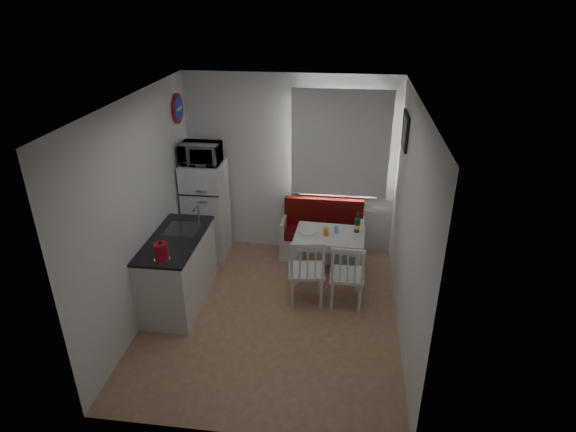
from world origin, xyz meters
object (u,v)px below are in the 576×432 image
Objects in this scene: dining_table at (330,239)px; chair_right at (347,271)px; fridge at (206,209)px; microwave at (201,153)px; kitchen_counter at (178,269)px; kettle at (161,252)px; chair_left at (306,266)px; wine_bottle at (357,222)px; bench at (322,239)px.

chair_right reaches higher than dining_table.
microwave reaches higher than fridge.
dining_table is (1.83, 0.76, 0.15)m from kitchen_counter.
kettle is at bearing -89.01° from microwave.
microwave reaches higher than dining_table.
kitchen_counter reaches higher than chair_left.
microwave is 1.82m from kettle.
dining_table is 0.71m from chair_right.
wine_bottle is at bearing 33.16° from kettle.
dining_table is 2.10m from microwave.
kettle reaches higher than chair_right.
kitchen_counter is 1.98m from dining_table.
kitchen_counter is at bearing -141.59° from bench.
microwave is 2.31m from wine_bottle.
wine_bottle reaches higher than dining_table.
chair_left is at bearing 22.24° from kettle.
dining_table is 1.87× the size of chair_left.
chair_right is (0.37, -1.26, 0.26)m from bench.
microwave is (-2.06, 1.10, 1.02)m from chair_right.
kitchen_counter reaches higher than dining_table.
wine_bottle is (2.18, 0.86, 0.37)m from kitchen_counter.
dining_table is 1.97× the size of chair_right.
wine_bottle is (2.16, -0.39, 0.11)m from fridge.
kettle is 2.55m from wine_bottle.
bench is at bearing 76.05° from chair_left.
wine_bottle is (0.10, 0.76, 0.28)m from chair_right.
chair_right is (0.25, -0.66, -0.06)m from dining_table.
chair_right is 0.82m from wine_bottle.
bench is at bearing 48.75° from kettle.
chair_right is (2.08, 0.09, 0.09)m from kitchen_counter.
fridge is 2.69× the size of microwave.
kitchen_counter is 2.49× the size of microwave.
microwave reaches higher than bench.
wine_bottle is (0.47, -0.50, 0.54)m from bench.
dining_table is 0.66× the size of fridge.
kitchen_counter reaches higher than bench.
chair_right is at bearing -66.66° from dining_table.
wine_bottle is (2.16, -0.34, -0.75)m from microwave.
dining_table is at bearing -15.10° from fridge.
bench is 5.03× the size of kettle.
chair_right reaches higher than bench.
kettle is (0.03, -1.78, 0.31)m from fridge.
dining_table is at bearing 35.97° from kettle.
dining_table is at bearing 111.08° from chair_right.
kitchen_counter is 5.54× the size of kettle.
bench is 0.87m from wine_bottle.
dining_table is at bearing -13.62° from microwave.
kitchen_counter reaches higher than kettle.
kitchen_counter is 0.93× the size of fridge.
bench is 0.69m from dining_table.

